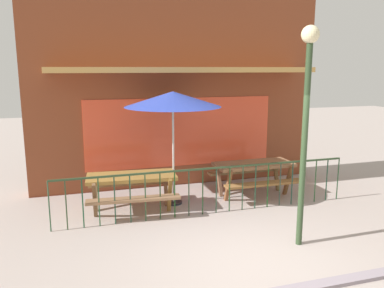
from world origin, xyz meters
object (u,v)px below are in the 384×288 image
object	(u,v)px
picnic_table_left	(132,183)
picnic_table_right	(254,170)
street_lamp	(306,104)
patio_umbrella	(173,100)

from	to	relation	value
picnic_table_left	picnic_table_right	size ratio (longest dim) A/B	1.06
street_lamp	patio_umbrella	bearing A→B (deg)	120.92
picnic_table_left	street_lamp	bearing A→B (deg)	-43.80
picnic_table_left	patio_umbrella	size ratio (longest dim) A/B	0.78
street_lamp	picnic_table_right	bearing A→B (deg)	81.51
patio_umbrella	picnic_table_right	bearing A→B (deg)	0.15
picnic_table_left	patio_umbrella	distance (m)	1.91
picnic_table_right	street_lamp	world-z (taller)	street_lamp
picnic_table_right	patio_umbrella	distance (m)	2.52
picnic_table_left	patio_umbrella	world-z (taller)	patio_umbrella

